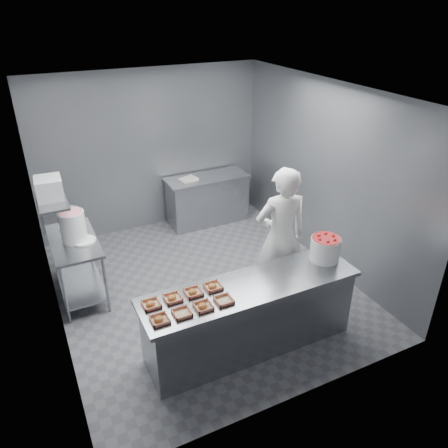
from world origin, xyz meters
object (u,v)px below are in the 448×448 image
at_px(tray_1, 182,313).
at_px(tray_3, 224,300).
at_px(prep_table, 77,259).
at_px(back_counter, 207,199).
at_px(service_counter, 250,316).
at_px(tray_5, 172,298).
at_px(tray_7, 213,286).
at_px(strawberry_tub, 325,248).
at_px(tray_4, 151,304).
at_px(tray_6, 193,292).
at_px(worker, 281,237).
at_px(appliance, 49,188).
at_px(tray_0, 159,319).
at_px(glaze_bucket, 73,226).
at_px(tray_2, 203,306).

xyz_separation_m(tray_1, tray_3, (0.48, 0.00, 0.00)).
height_order(prep_table, back_counter, same).
height_order(service_counter, tray_5, tray_5).
height_order(tray_7, strawberry_tub, strawberry_tub).
xyz_separation_m(service_counter, tray_1, (-0.89, -0.14, 0.47)).
xyz_separation_m(service_counter, tray_3, (-0.41, -0.14, 0.47)).
relative_size(service_counter, tray_4, 13.88).
height_order(service_counter, tray_6, tray_6).
xyz_separation_m(worker, appliance, (-2.65, 1.22, 0.72)).
bearing_deg(tray_0, strawberry_tub, 5.66).
height_order(prep_table, tray_3, tray_3).
bearing_deg(glaze_bucket, strawberry_tub, -34.24).
bearing_deg(tray_6, tray_5, 180.00).
height_order(tray_7, glaze_bucket, glaze_bucket).
relative_size(tray_1, tray_6, 1.00).
height_order(tray_2, glaze_bucket, glaze_bucket).
relative_size(tray_3, tray_5, 1.00).
distance_m(tray_6, strawberry_tub, 1.74).
distance_m(tray_6, tray_7, 0.24).
xyz_separation_m(back_counter, appliance, (-2.72, -1.34, 1.25)).
xyz_separation_m(tray_4, tray_5, (0.24, 0.00, 0.00)).
xyz_separation_m(tray_0, tray_4, (0.00, 0.27, 0.00)).
relative_size(tray_0, tray_6, 1.00).
bearing_deg(tray_0, tray_1, 0.00).
relative_size(tray_4, worker, 0.10).
distance_m(back_counter, tray_0, 3.98).
relative_size(prep_table, tray_1, 6.40).
bearing_deg(tray_2, tray_5, 131.18).
distance_m(tray_0, tray_4, 0.27).
height_order(tray_2, tray_4, same).
bearing_deg(tray_0, tray_5, 48.82).
distance_m(tray_0, tray_7, 0.77).
bearing_deg(strawberry_tub, tray_6, 178.20).
xyz_separation_m(service_counter, tray_5, (-0.90, 0.14, 0.47)).
xyz_separation_m(tray_1, tray_4, (-0.24, 0.27, 0.00)).
bearing_deg(tray_6, service_counter, -11.81).
relative_size(prep_table, tray_2, 6.40).
bearing_deg(tray_4, tray_1, -48.46).
bearing_deg(tray_7, tray_5, 180.00).
xyz_separation_m(prep_table, worker, (2.48, -1.26, 0.38)).
height_order(service_counter, glaze_bucket, glaze_bucket).
bearing_deg(tray_4, service_counter, -6.89).
bearing_deg(worker, tray_5, 27.04).
xyz_separation_m(service_counter, glaze_bucket, (-1.62, 1.92, 0.67)).
relative_size(back_counter, tray_4, 8.01).
distance_m(back_counter, worker, 2.62).
relative_size(service_counter, tray_6, 13.88).
bearing_deg(tray_1, back_counter, 62.10).
bearing_deg(strawberry_tub, tray_0, -174.34).
distance_m(service_counter, worker, 1.19).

